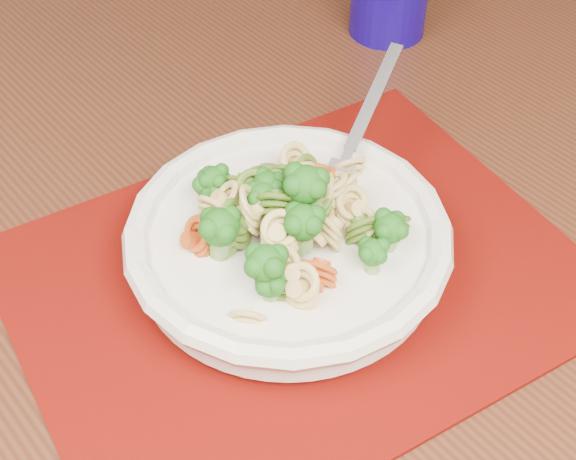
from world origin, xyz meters
TOP-DOWN VIEW (x-y plane):
  - dining_table at (0.31, 0.56)m, footprint 1.48×0.99m
  - placemat at (0.30, 0.44)m, footprint 0.46×0.38m
  - pasta_bowl at (0.30, 0.45)m, footprint 0.25×0.25m
  - pasta_broccoli_heap at (0.30, 0.45)m, footprint 0.21×0.21m
  - fork at (0.37, 0.47)m, footprint 0.17×0.11m

SIDE VIEW (x-z plane):
  - dining_table at x=0.31m, z-range 0.27..0.98m
  - placemat at x=0.30m, z-range 0.71..0.71m
  - pasta_bowl at x=0.30m, z-range 0.72..0.77m
  - fork at x=0.37m, z-range 0.72..0.80m
  - pasta_broccoli_heap at x=0.30m, z-range 0.73..0.79m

